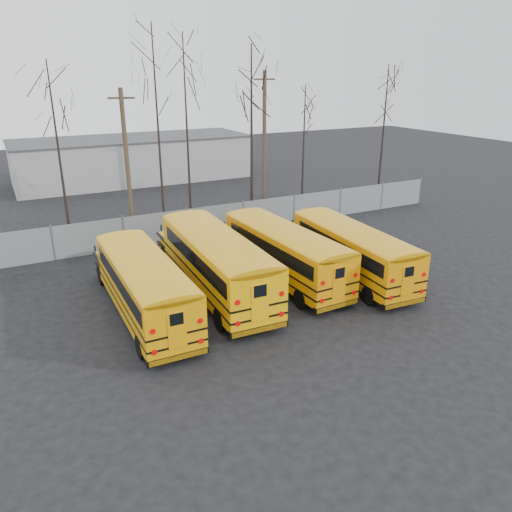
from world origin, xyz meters
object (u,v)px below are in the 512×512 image
bus_d (350,247)px  utility_pole_right (264,135)px  utility_pole_left (127,161)px  bus_b (215,258)px  bus_c (283,249)px  bus_a (143,281)px

bus_d → utility_pole_right: bearing=79.4°
bus_d → utility_pole_left: size_ratio=1.10×
bus_b → utility_pole_left: size_ratio=1.22×
bus_d → bus_c: bearing=161.8°
utility_pole_left → bus_b: bearing=-70.1°
bus_a → bus_c: (7.41, 0.77, 0.02)m
bus_c → bus_b: bearing=178.0°
bus_a → bus_d: size_ratio=1.01×
bus_c → bus_d: (3.27, -1.31, -0.04)m
bus_d → utility_pole_left: bearing=125.5°
utility_pole_left → utility_pole_right: (12.43, 4.47, 0.51)m
utility_pole_left → bus_c: bearing=-52.9°
bus_a → utility_pole_left: utility_pole_left is taller
bus_d → utility_pole_right: 18.28m
bus_b → utility_pole_left: bearing=97.6°
bus_b → bus_c: 3.72m
utility_pole_right → bus_d: bearing=-101.9°
bus_b → bus_d: bus_b is taller
bus_d → utility_pole_left: (-8.00, 12.90, 3.08)m
bus_d → utility_pole_left: 15.49m
bus_a → utility_pole_right: utility_pole_right is taller
bus_b → utility_pole_left: (-1.01, 11.58, 2.90)m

